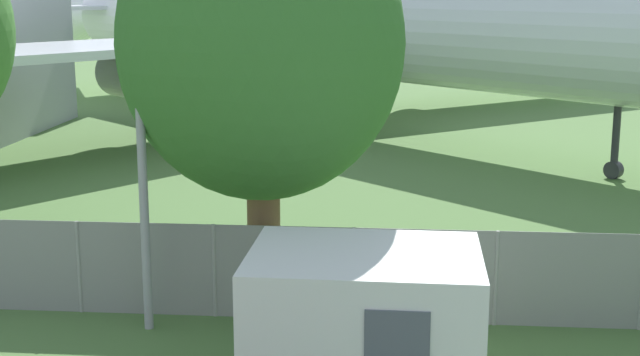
# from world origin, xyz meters

# --- Properties ---
(perimeter_fence) EXTENTS (56.07, 0.07, 1.75)m
(perimeter_fence) POSITION_xyz_m (-0.00, 11.12, 0.88)
(perimeter_fence) COLOR gray
(perimeter_fence) RESTS_ON ground
(airplane) EXTENTS (37.44, 36.54, 12.75)m
(airplane) POSITION_xyz_m (0.73, 33.21, 4.35)
(airplane) COLOR silver
(airplane) RESTS_ON ground
(portable_cabin) EXTENTS (3.32, 2.56, 2.32)m
(portable_cabin) POSITION_xyz_m (2.86, 7.76, 1.16)
(portable_cabin) COLOR silver
(portable_cabin) RESTS_ON ground
(tree_near_hangar) EXTENTS (5.20, 5.20, 7.83)m
(tree_near_hangar) POSITION_xyz_m (0.82, 11.83, 4.95)
(tree_near_hangar) COLOR brown
(tree_near_hangar) RESTS_ON ground
(light_mast) EXTENTS (0.44, 0.44, 8.14)m
(light_mast) POSITION_xyz_m (-1.06, 10.44, 4.95)
(light_mast) COLOR #99999E
(light_mast) RESTS_ON ground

